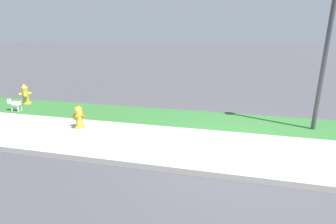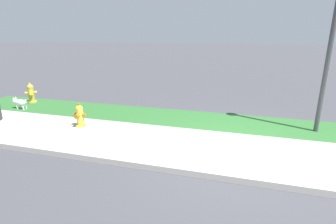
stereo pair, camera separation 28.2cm
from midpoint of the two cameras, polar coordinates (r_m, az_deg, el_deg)
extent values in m
plane|color=#424247|center=(5.92, 12.89, -8.17)|extent=(120.00, 120.00, 0.00)
cube|color=#BCB7AD|center=(5.92, 12.89, -8.12)|extent=(18.00, 2.21, 0.01)
cube|color=#2D662D|center=(7.73, 13.26, -2.14)|extent=(18.00, 1.68, 0.01)
cube|color=#BCB7AD|center=(4.84, 12.57, -13.37)|extent=(18.00, 0.16, 0.12)
cylinder|color=gold|center=(10.79, -29.05, 1.67)|extent=(0.32, 0.32, 0.05)
cylinder|color=gold|center=(10.73, -29.27, 3.13)|extent=(0.21, 0.21, 0.52)
sphere|color=gold|center=(10.68, -29.47, 4.49)|extent=(0.22, 0.22, 0.22)
cube|color=yellow|center=(10.66, -29.56, 5.15)|extent=(0.08, 0.08, 0.06)
cylinder|color=yellow|center=(10.72, -28.52, 3.57)|extent=(0.13, 0.13, 0.09)
cylinder|color=yellow|center=(10.72, -30.11, 3.34)|extent=(0.13, 0.13, 0.09)
cylinder|color=yellow|center=(10.57, -29.30, 3.30)|extent=(0.16, 0.15, 0.12)
cylinder|color=gold|center=(7.53, -19.64, -3.05)|extent=(0.29, 0.29, 0.05)
cylinder|color=gold|center=(7.45, -19.83, -1.20)|extent=(0.18, 0.18, 0.46)
sphere|color=gold|center=(7.38, -20.01, 0.50)|extent=(0.19, 0.19, 0.19)
cube|color=olive|center=(7.35, -20.10, 1.35)|extent=(0.06, 0.06, 0.06)
cylinder|color=olive|center=(7.36, -18.97, -0.87)|extent=(0.09, 0.09, 0.09)
cylinder|color=olive|center=(7.50, -20.77, -0.72)|extent=(0.09, 0.09, 0.09)
cylinder|color=olive|center=(7.32, -20.45, -1.12)|extent=(0.12, 0.10, 0.12)
ellipsoid|color=white|center=(9.97, -30.96, 1.49)|extent=(0.40, 0.21, 0.20)
sphere|color=white|center=(10.14, -31.93, 1.76)|extent=(0.16, 0.16, 0.16)
sphere|color=black|center=(10.19, -32.22, 1.74)|extent=(0.03, 0.03, 0.03)
cone|color=white|center=(10.09, -32.24, 2.27)|extent=(0.06, 0.06, 0.07)
cone|color=white|center=(10.15, -31.88, 2.39)|extent=(0.06, 0.06, 0.07)
cylinder|color=white|center=(10.06, -31.54, 0.54)|extent=(0.06, 0.06, 0.13)
cylinder|color=white|center=(10.14, -31.09, 0.71)|extent=(0.06, 0.06, 0.13)
cylinder|color=white|center=(9.88, -30.54, 0.44)|extent=(0.06, 0.06, 0.13)
cylinder|color=white|center=(9.96, -30.10, 0.61)|extent=(0.06, 0.06, 0.13)
cylinder|color=white|center=(9.81, -30.14, 1.75)|extent=(0.05, 0.05, 0.11)
cylinder|color=#3D3D42|center=(7.55, 30.27, 11.65)|extent=(0.11, 0.11, 4.14)
camera|label=1|loc=(0.14, -91.14, -0.34)|focal=28.00mm
camera|label=2|loc=(0.14, 88.86, 0.34)|focal=28.00mm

